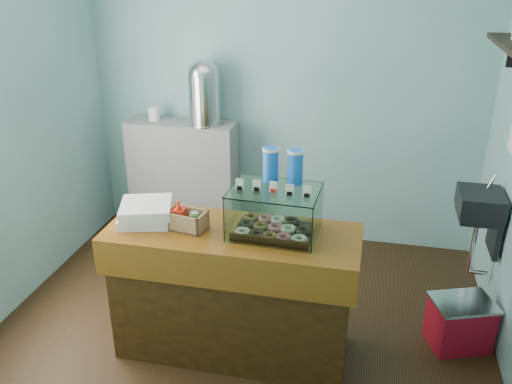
% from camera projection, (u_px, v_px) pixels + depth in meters
% --- Properties ---
extents(ground, '(3.50, 3.50, 0.00)m').
position_uv_depth(ground, '(243.00, 325.00, 3.96)').
color(ground, black).
rests_on(ground, ground).
extents(room_shell, '(3.54, 3.04, 2.82)m').
position_uv_depth(room_shell, '(245.00, 95.00, 3.28)').
color(room_shell, '#74A8AA').
rests_on(room_shell, ground).
extents(counter, '(1.60, 0.60, 0.90)m').
position_uv_depth(counter, '(233.00, 291.00, 3.55)').
color(counter, '#45290D').
rests_on(counter, ground).
extents(back_shelf, '(1.00, 0.32, 1.10)m').
position_uv_depth(back_shelf, '(184.00, 178.00, 5.10)').
color(back_shelf, gray).
rests_on(back_shelf, ground).
extents(display_case, '(0.56, 0.42, 0.51)m').
position_uv_depth(display_case, '(276.00, 207.00, 3.32)').
color(display_case, '#33180F').
rests_on(display_case, counter).
extents(condiment_crate, '(0.27, 0.20, 0.18)m').
position_uv_depth(condiment_crate, '(185.00, 219.00, 3.39)').
color(condiment_crate, tan).
rests_on(condiment_crate, counter).
extents(pastry_boxes, '(0.41, 0.40, 0.13)m').
position_uv_depth(pastry_boxes, '(146.00, 212.00, 3.48)').
color(pastry_boxes, white).
rests_on(pastry_boxes, counter).
extents(coffee_urn, '(0.31, 0.31, 0.57)m').
position_uv_depth(coffee_urn, '(204.00, 91.00, 4.70)').
color(coffee_urn, silver).
rests_on(coffee_urn, back_shelf).
extents(red_cooler, '(0.48, 0.43, 0.35)m').
position_uv_depth(red_cooler, '(460.00, 323.00, 3.70)').
color(red_cooler, '#B30E23').
rests_on(red_cooler, ground).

